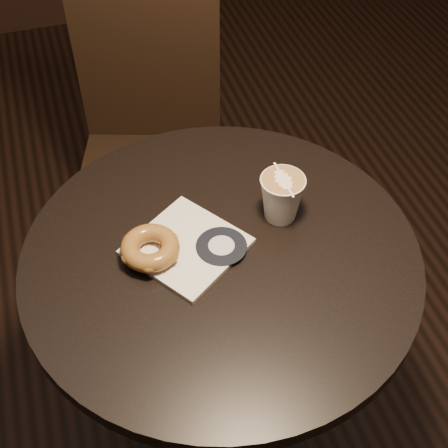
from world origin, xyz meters
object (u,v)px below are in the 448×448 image
Objects in this scene: chair at (150,125)px; cafe_table at (221,317)px; pastry_bag at (187,246)px; doughnut at (150,248)px; latte_cup at (281,198)px.

cafe_table is at bearing -72.39° from chair.
cafe_table is at bearing -59.92° from pastry_bag.
pastry_bag is (-0.05, 0.03, 0.20)m from cafe_table.
chair is 5.49× the size of pastry_bag.
chair reaches higher than cafe_table.
cafe_table is at bearing -11.53° from doughnut.
chair is 0.68m from latte_cup.
pastry_bag is at bearing -77.32° from chair.
latte_cup reaches higher than cafe_table.
chair is at bearing 101.49° from latte_cup.
doughnut reaches higher than cafe_table.
cafe_table is 0.25m from doughnut.
chair is 0.70m from doughnut.
doughnut is at bearing -173.82° from latte_cup.
chair is at bearing 79.04° from doughnut.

